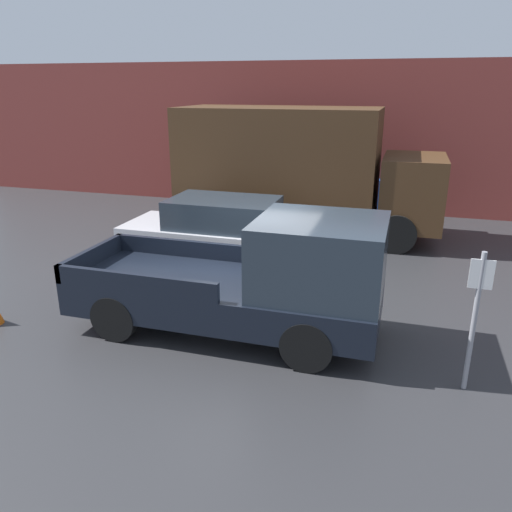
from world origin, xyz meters
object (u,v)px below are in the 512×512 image
Objects in this scene: pickup_truck at (257,281)px; delivery_truck at (297,168)px; parking_sign at (475,314)px; car at (220,231)px; newspaper_box at (375,197)px.

pickup_truck is 6.41m from delivery_truck.
delivery_truck is 3.54× the size of parking_sign.
parking_sign is at bearing -37.52° from car.
delivery_truck is at bearing -125.09° from newspaper_box.
newspaper_box is at bearing 101.23° from parking_sign.
pickup_truck is 3.73m from car.
delivery_truck is (1.14, 3.09, 1.07)m from car.
car reaches higher than newspaper_box.
car is at bearing -117.87° from newspaper_box.
parking_sign is (5.12, -3.93, 0.36)m from car.
delivery_truck reaches higher than pickup_truck.
pickup_truck is 3.32m from parking_sign.
delivery_truck reaches higher than newspaper_box.
delivery_truck is 8.10m from parking_sign.
car is 6.75m from newspaper_box.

